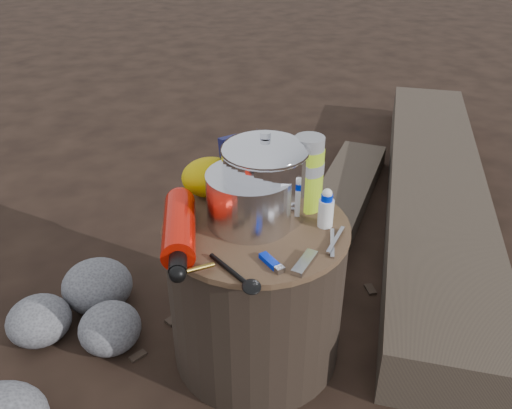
{
  "coord_description": "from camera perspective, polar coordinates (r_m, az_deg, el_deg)",
  "views": [
    {
      "loc": [
        -0.15,
        -1.06,
        1.11
      ],
      "look_at": [
        0.0,
        0.0,
        0.48
      ],
      "focal_mm": 36.43,
      "sensor_mm": 36.0,
      "label": 1
    }
  ],
  "objects": [
    {
      "name": "stuff_sack",
      "position": [
        1.38,
        -5.04,
        3.01
      ],
      "size": [
        0.15,
        0.13,
        0.1
      ],
      "primitive_type": "ellipsoid",
      "color": "#D0AE04",
      "rests_on": "stump"
    },
    {
      "name": "foil_windscreen",
      "position": [
        1.25,
        -0.61,
        0.71
      ],
      "size": [
        0.21,
        0.21,
        0.13
      ],
      "primitive_type": "cylinder",
      "color": "silver",
      "rests_on": "stump"
    },
    {
      "name": "spork",
      "position": [
        1.12,
        -2.9,
        -7.14
      ],
      "size": [
        0.11,
        0.15,
        0.01
      ],
      "primitive_type": null,
      "rotation": [
        0.0,
        0.0,
        0.55
      ],
      "color": "black",
      "rests_on": "stump"
    },
    {
      "name": "log_main",
      "position": [
        2.24,
        18.95,
        1.62
      ],
      "size": [
        1.11,
        2.08,
        0.18
      ],
      "primitive_type": "cube",
      "rotation": [
        0.0,
        0.0,
        -0.38
      ],
      "color": "#3A3026",
      "rests_on": "ground"
    },
    {
      "name": "lighter",
      "position": [
        1.14,
        1.52,
        -6.19
      ],
      "size": [
        0.05,
        0.08,
        0.01
      ],
      "primitive_type": "cube",
      "rotation": [
        0.0,
        0.0,
        0.44
      ],
      "color": "#0020CC",
      "rests_on": "stump"
    },
    {
      "name": "food_pouch",
      "position": [
        1.4,
        -1.46,
        4.67
      ],
      "size": [
        0.12,
        0.07,
        0.15
      ],
      "primitive_type": "cube",
      "rotation": [
        0.0,
        0.0,
        0.4
      ],
      "color": "#13154A",
      "rests_on": "stump"
    },
    {
      "name": "camping_pot",
      "position": [
        1.27,
        0.99,
        3.08
      ],
      "size": [
        0.21,
        0.21,
        0.21
      ],
      "primitive_type": "cylinder",
      "color": "silver",
      "rests_on": "stump"
    },
    {
      "name": "squeeze_bottle",
      "position": [
        1.26,
        7.69,
        -0.57
      ],
      "size": [
        0.04,
        0.04,
        0.09
      ],
      "primitive_type": "cylinder",
      "color": "white",
      "rests_on": "stump"
    },
    {
      "name": "travel_mug",
      "position": [
        1.39,
        3.86,
        3.9
      ],
      "size": [
        0.09,
        0.09,
        0.13
      ],
      "primitive_type": "cylinder",
      "color": "black",
      "rests_on": "stump"
    },
    {
      "name": "stump",
      "position": [
        1.4,
        0.0,
        -9.53
      ],
      "size": [
        0.46,
        0.46,
        0.42
      ],
      "primitive_type": "cylinder",
      "color": "black",
      "rests_on": "ground"
    },
    {
      "name": "ground",
      "position": [
        1.54,
        0.0,
        -15.54
      ],
      "size": [
        60.0,
        60.0,
        0.0
      ],
      "primitive_type": "plane",
      "color": "black",
      "rests_on": "ground"
    },
    {
      "name": "rock_ring",
      "position": [
        1.43,
        -20.33,
        -18.07
      ],
      "size": [
        0.39,
        0.86,
        0.17
      ],
      "primitive_type": null,
      "color": "#59595E",
      "rests_on": "ground"
    },
    {
      "name": "fuel_bottle",
      "position": [
        1.21,
        -8.44,
        -2.54
      ],
      "size": [
        0.08,
        0.31,
        0.08
      ],
      "primitive_type": null,
      "rotation": [
        0.0,
        0.0,
        -0.03
      ],
      "color": "red",
      "rests_on": "stump"
    },
    {
      "name": "thermos",
      "position": [
        1.31,
        5.73,
        3.38
      ],
      "size": [
        0.08,
        0.08,
        0.19
      ],
      "primitive_type": "cylinder",
      "color": "#AEDB23",
      "rests_on": "stump"
    },
    {
      "name": "log_small",
      "position": [
        2.12,
        9.06,
        -0.05
      ],
      "size": [
        0.7,
        1.04,
        0.09
      ],
      "primitive_type": "cube",
      "rotation": [
        0.0,
        0.0,
        -0.51
      ],
      "color": "#3A3026",
      "rests_on": "ground"
    },
    {
      "name": "pot_grabber",
      "position": [
        1.21,
        8.38,
        -4.09
      ],
      "size": [
        0.07,
        0.12,
        0.01
      ],
      "primitive_type": null,
      "rotation": [
        0.0,
        0.0,
        -0.42
      ],
      "color": "#9F9FA4",
      "rests_on": "stump"
    },
    {
      "name": "multitool",
      "position": [
        1.14,
        5.37,
        -6.4
      ],
      "size": [
        0.07,
        0.09,
        0.01
      ],
      "primitive_type": "cube",
      "rotation": [
        0.0,
        0.0,
        -0.63
      ],
      "color": "#9F9FA4",
      "rests_on": "stump"
    }
  ]
}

